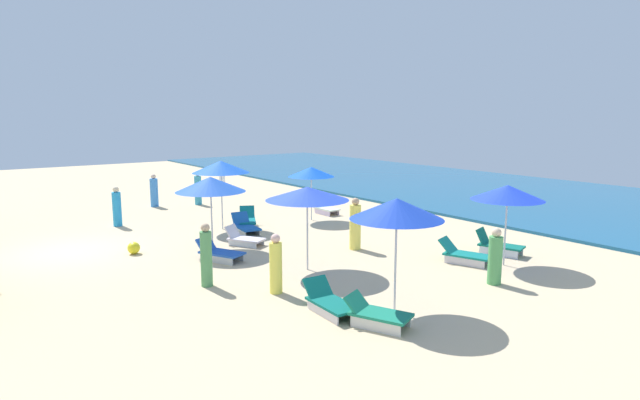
{
  "coord_description": "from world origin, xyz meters",
  "views": [
    {
      "loc": [
        18.36,
        -3.36,
        4.49
      ],
      "look_at": [
        2.16,
        8.54,
        1.18
      ],
      "focal_mm": 29.89,
      "sensor_mm": 36.0,
      "label": 1
    }
  ],
  "objects_px": {
    "lounge_chair_0_0": "(247,220)",
    "lounge_chair_2_1": "(219,252)",
    "lounge_chair_5_0": "(330,302)",
    "beachgoer_6": "(495,258)",
    "lounge_chair_5_1": "(377,314)",
    "beachgoer_0": "(355,225)",
    "beach_ball_0": "(134,248)",
    "umbrella_0": "(221,167)",
    "beachgoer_1": "(154,192)",
    "lounge_chair_0_1": "(245,226)",
    "umbrella_2": "(211,184)",
    "lounge_chair_2_0": "(244,238)",
    "lounge_chair_4_0": "(498,245)",
    "lounge_chair_4_1": "(464,254)",
    "beachgoer_4": "(206,256)",
    "umbrella_3": "(311,172)",
    "umbrella_4": "(508,193)",
    "umbrella_1": "(307,194)",
    "lounge_chair_3_0": "(325,208)",
    "beachgoer_3": "(276,265)",
    "umbrella_5": "(397,209)",
    "beachgoer_2": "(117,208)",
    "beachgoer_5": "(222,179)",
    "beachgoer_7": "(198,190)"
  },
  "relations": [
    {
      "from": "lounge_chair_5_0",
      "to": "beach_ball_0",
      "type": "bearing_deg",
      "value": 107.74
    },
    {
      "from": "lounge_chair_5_1",
      "to": "beachgoer_2",
      "type": "distance_m",
      "value": 13.72
    },
    {
      "from": "beachgoer_7",
      "to": "lounge_chair_0_0",
      "type": "bearing_deg",
      "value": 96.03
    },
    {
      "from": "umbrella_2",
      "to": "beachgoer_4",
      "type": "height_order",
      "value": "umbrella_2"
    },
    {
      "from": "beachgoer_1",
      "to": "beachgoer_7",
      "type": "height_order",
      "value": "beachgoer_7"
    },
    {
      "from": "lounge_chair_5_0",
      "to": "beachgoer_6",
      "type": "bearing_deg",
      "value": -8.15
    },
    {
      "from": "umbrella_1",
      "to": "lounge_chair_3_0",
      "type": "height_order",
      "value": "umbrella_1"
    },
    {
      "from": "beachgoer_0",
      "to": "beachgoer_3",
      "type": "relative_size",
      "value": 1.13
    },
    {
      "from": "lounge_chair_2_0",
      "to": "beachgoer_0",
      "type": "bearing_deg",
      "value": -74.25
    },
    {
      "from": "umbrella_2",
      "to": "beachgoer_0",
      "type": "distance_m",
      "value": 4.93
    },
    {
      "from": "umbrella_3",
      "to": "umbrella_5",
      "type": "bearing_deg",
      "value": -25.09
    },
    {
      "from": "lounge_chair_2_0",
      "to": "umbrella_3",
      "type": "relative_size",
      "value": 0.63
    },
    {
      "from": "lounge_chair_2_0",
      "to": "beach_ball_0",
      "type": "height_order",
      "value": "lounge_chair_2_0"
    },
    {
      "from": "lounge_chair_4_1",
      "to": "beachgoer_0",
      "type": "bearing_deg",
      "value": 96.93
    },
    {
      "from": "beachgoer_0",
      "to": "beach_ball_0",
      "type": "bearing_deg",
      "value": 67.62
    },
    {
      "from": "lounge_chair_3_0",
      "to": "lounge_chair_4_0",
      "type": "bearing_deg",
      "value": -88.47
    },
    {
      "from": "umbrella_3",
      "to": "lounge_chair_4_1",
      "type": "xyz_separation_m",
      "value": [
        8.02,
        -0.06,
        -1.77
      ]
    },
    {
      "from": "lounge_chair_2_1",
      "to": "lounge_chair_3_0",
      "type": "relative_size",
      "value": 1.21
    },
    {
      "from": "umbrella_0",
      "to": "beach_ball_0",
      "type": "xyz_separation_m",
      "value": [
        1.71,
        -3.96,
        -2.23
      ]
    },
    {
      "from": "lounge_chair_5_1",
      "to": "umbrella_1",
      "type": "bearing_deg",
      "value": 50.77
    },
    {
      "from": "umbrella_1",
      "to": "lounge_chair_4_0",
      "type": "relative_size",
      "value": 1.55
    },
    {
      "from": "beachgoer_4",
      "to": "beachgoer_7",
      "type": "relative_size",
      "value": 1.05
    },
    {
      "from": "beachgoer_7",
      "to": "beach_ball_0",
      "type": "xyz_separation_m",
      "value": [
        7.49,
        -5.48,
        -0.55
      ]
    },
    {
      "from": "lounge_chair_2_0",
      "to": "umbrella_5",
      "type": "height_order",
      "value": "umbrella_5"
    },
    {
      "from": "lounge_chair_2_1",
      "to": "umbrella_4",
      "type": "relative_size",
      "value": 0.67
    },
    {
      "from": "lounge_chair_2_1",
      "to": "beachgoer_6",
      "type": "height_order",
      "value": "beachgoer_6"
    },
    {
      "from": "beach_ball_0",
      "to": "beachgoer_2",
      "type": "bearing_deg",
      "value": 170.11
    },
    {
      "from": "umbrella_1",
      "to": "beachgoer_7",
      "type": "relative_size",
      "value": 1.51
    },
    {
      "from": "beachgoer_3",
      "to": "beachgoer_5",
      "type": "xyz_separation_m",
      "value": [
        -16.89,
        6.76,
        -0.01
      ]
    },
    {
      "from": "lounge_chair_4_0",
      "to": "lounge_chair_5_0",
      "type": "bearing_deg",
      "value": 168.65
    },
    {
      "from": "lounge_chair_2_0",
      "to": "umbrella_5",
      "type": "bearing_deg",
      "value": -120.92
    },
    {
      "from": "umbrella_4",
      "to": "lounge_chair_4_0",
      "type": "bearing_deg",
      "value": 133.07
    },
    {
      "from": "beachgoer_6",
      "to": "lounge_chair_0_0",
      "type": "bearing_deg",
      "value": 92.31
    },
    {
      "from": "beachgoer_1",
      "to": "lounge_chair_0_1",
      "type": "bearing_deg",
      "value": -32.61
    },
    {
      "from": "umbrella_0",
      "to": "lounge_chair_3_0",
      "type": "height_order",
      "value": "umbrella_0"
    },
    {
      "from": "lounge_chair_2_1",
      "to": "beachgoer_3",
      "type": "xyz_separation_m",
      "value": [
        3.56,
        -0.16,
        0.46
      ]
    },
    {
      "from": "umbrella_2",
      "to": "beachgoer_1",
      "type": "xyz_separation_m",
      "value": [
        -9.15,
        1.25,
        -1.45
      ]
    },
    {
      "from": "lounge_chair_0_0",
      "to": "lounge_chair_2_1",
      "type": "height_order",
      "value": "lounge_chair_0_0"
    },
    {
      "from": "umbrella_3",
      "to": "umbrella_0",
      "type": "bearing_deg",
      "value": -99.52
    },
    {
      "from": "beachgoer_1",
      "to": "beachgoer_2",
      "type": "relative_size",
      "value": 0.99
    },
    {
      "from": "lounge_chair_5_1",
      "to": "lounge_chair_5_0",
      "type": "bearing_deg",
      "value": 81.34
    },
    {
      "from": "beachgoer_1",
      "to": "beachgoer_3",
      "type": "height_order",
      "value": "beachgoer_1"
    },
    {
      "from": "lounge_chair_5_0",
      "to": "lounge_chair_5_1",
      "type": "relative_size",
      "value": 1.01
    },
    {
      "from": "lounge_chair_3_0",
      "to": "beachgoer_7",
      "type": "relative_size",
      "value": 0.82
    },
    {
      "from": "lounge_chair_4_1",
      "to": "beachgoer_4",
      "type": "height_order",
      "value": "beachgoer_4"
    },
    {
      "from": "umbrella_3",
      "to": "umbrella_1",
      "type": "bearing_deg",
      "value": -36.27
    },
    {
      "from": "beachgoer_0",
      "to": "beachgoer_2",
      "type": "bearing_deg",
      "value": 41.26
    },
    {
      "from": "lounge_chair_4_0",
      "to": "umbrella_2",
      "type": "bearing_deg",
      "value": 122.34
    },
    {
      "from": "umbrella_4",
      "to": "lounge_chair_4_1",
      "type": "distance_m",
      "value": 2.23
    },
    {
      "from": "lounge_chair_2_0",
      "to": "lounge_chair_4_0",
      "type": "bearing_deg",
      "value": -74.14
    }
  ]
}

